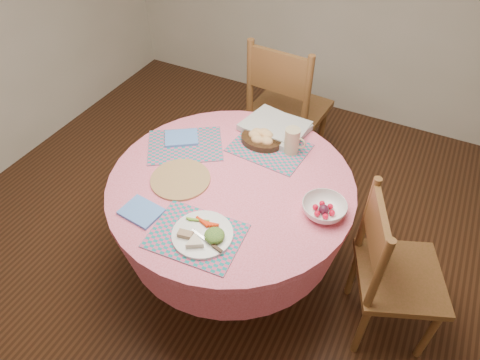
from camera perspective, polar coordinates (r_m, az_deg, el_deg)
The scene contains 15 objects.
ground at distance 2.70m, azimuth -0.96°, elevation -11.74°, with size 4.00×4.00×0.00m, color #331C0F.
dining_table at distance 2.27m, azimuth -1.13°, elevation -3.72°, with size 1.24×1.24×0.75m.
chair_right at distance 2.24m, azimuth 19.48°, elevation -11.35°, with size 0.54×0.55×0.92m.
chair_back at distance 3.01m, azimuth 6.10°, elevation 9.60°, with size 0.52×0.50×1.06m.
placemat_front at distance 1.90m, azimuth -5.87°, elevation -7.40°, with size 0.40×0.30×0.01m, color #178082.
placemat_left at distance 2.36m, azimuth -7.32°, elevation 4.61°, with size 0.40×0.30×0.01m, color #178082.
placemat_back at distance 2.33m, azimuth 3.93°, elevation 4.30°, with size 0.40×0.30×0.01m, color #178082.
wicker_trivet at distance 2.15m, azimuth -7.94°, elevation 0.10°, with size 0.30×0.30×0.01m, color #A58547.
napkin_near at distance 2.03m, azimuth -13.01°, elevation -4.13°, with size 0.18×0.14×0.01m, color #5789E1.
napkin_far at distance 2.40m, azimuth -7.81°, elevation 5.60°, with size 0.18×0.14×0.01m, color #5789E1.
dinner_plate at distance 1.88m, azimuth -4.94°, elevation -7.24°, with size 0.27×0.27×0.05m.
bread_bowl at distance 2.34m, azimuth 2.85°, elevation 5.63°, with size 0.23×0.23×0.08m.
latte_mug at distance 2.27m, azimuth 7.00°, elevation 5.20°, with size 0.12×0.08×0.14m.
fruit_bowl at distance 2.00m, azimuth 11.13°, elevation -3.78°, with size 0.23×0.23×0.06m.
newspaper_stack at distance 2.44m, azimuth 4.72°, elevation 7.07°, with size 0.39×0.33×0.04m.
Camera 1 is at (0.74, -1.35, 2.22)m, focal length 32.00 mm.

